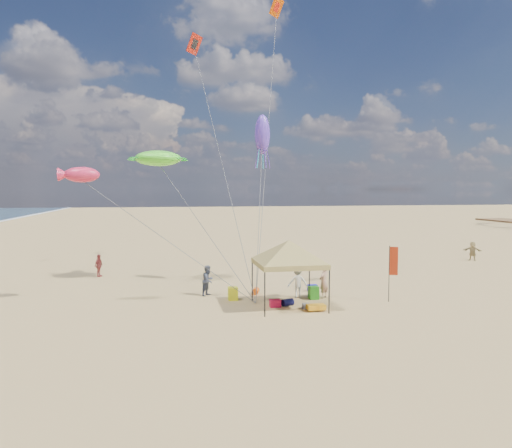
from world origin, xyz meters
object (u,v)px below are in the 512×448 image
object	(u,v)px
cooler_red	(275,303)
person_far_c	(473,251)
chair_yellow	(233,294)
feather_flag	(392,264)
person_near_a	(324,282)
beach_cart	(316,307)
cooler_blue	(312,288)
chair_green	(314,293)
person_far_a	(99,265)
person_near_b	(208,280)
canopy_tent	(289,243)
person_near_c	(298,282)

from	to	relation	value
cooler_red	person_far_c	size ratio (longest dim) A/B	0.34
chair_yellow	person_far_c	size ratio (longest dim) A/B	0.44
feather_flag	person_near_a	world-z (taller)	feather_flag
beach_cart	feather_flag	bearing A→B (deg)	13.12
cooler_blue	person_far_c	bearing A→B (deg)	28.28
chair_yellow	beach_cart	bearing A→B (deg)	-40.11
chair_green	person_far_a	xyz separation A→B (m)	(-12.37, 9.20, 0.42)
feather_flag	beach_cart	xyz separation A→B (m)	(-4.55, -1.06, -1.81)
cooler_blue	person_near_b	bearing A→B (deg)	179.85
person_far_c	feather_flag	bearing A→B (deg)	-95.15
canopy_tent	chair_yellow	xyz separation A→B (m)	(-2.56, 2.06, -2.94)
chair_yellow	person_far_a	size ratio (longest dim) A/B	0.45
chair_green	person_far_c	size ratio (longest dim) A/B	0.44
cooler_red	person_near_a	bearing A→B (deg)	25.29
chair_yellow	person_far_a	world-z (taller)	person_far_a
person_near_b	feather_flag	bearing A→B (deg)	-72.41
cooler_red	cooler_blue	world-z (taller)	same
cooler_blue	person_near_c	xyz separation A→B (m)	(-1.29, -1.37, 0.68)
canopy_tent	person_far_c	world-z (taller)	canopy_tent
person_near_c	cooler_red	bearing A→B (deg)	54.01
cooler_red	person_far_c	distance (m)	23.52
cooler_red	chair_yellow	bearing A→B (deg)	134.35
chair_yellow	person_near_b	size ratio (longest dim) A/B	0.41
feather_flag	chair_yellow	size ratio (longest dim) A/B	4.29
person_near_a	person_far_c	distance (m)	20.14
person_near_a	beach_cart	bearing A→B (deg)	22.41
chair_yellow	beach_cart	distance (m)	4.81
chair_green	chair_yellow	xyz separation A→B (m)	(-4.35, 0.60, 0.00)
cooler_blue	person_near_a	bearing A→B (deg)	-88.07
cooler_blue	person_near_c	size ratio (longest dim) A/B	0.31
cooler_blue	person_far_c	world-z (taller)	person_far_c
chair_yellow	feather_flag	bearing A→B (deg)	-13.89
person_far_a	person_near_b	bearing A→B (deg)	-114.55
chair_yellow	person_near_a	world-z (taller)	person_near_a
feather_flag	person_near_c	size ratio (longest dim) A/B	1.73
chair_yellow	person_near_a	size ratio (longest dim) A/B	0.38
chair_yellow	person_far_c	world-z (taller)	person_far_c
person_near_a	person_near_c	xyz separation A→B (m)	(-1.35, 0.43, -0.04)
person_near_c	cooler_blue	bearing A→B (deg)	-126.83
beach_cart	person_far_a	distance (m)	16.56
person_near_b	person_near_c	size ratio (longest dim) A/B	0.99
chair_green	person_near_c	size ratio (longest dim) A/B	0.40
cooler_red	person_far_c	xyz separation A→B (m)	(19.99, 12.39, 0.61)
cooler_red	person_near_c	distance (m)	2.65
chair_green	person_far_a	size ratio (longest dim) A/B	0.45
cooler_blue	feather_flag	bearing A→B (deg)	-45.42
canopy_tent	person_far_a	size ratio (longest dim) A/B	4.16
cooler_blue	beach_cart	world-z (taller)	cooler_blue
cooler_red	chair_green	world-z (taller)	chair_green
canopy_tent	person_near_b	distance (m)	5.64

